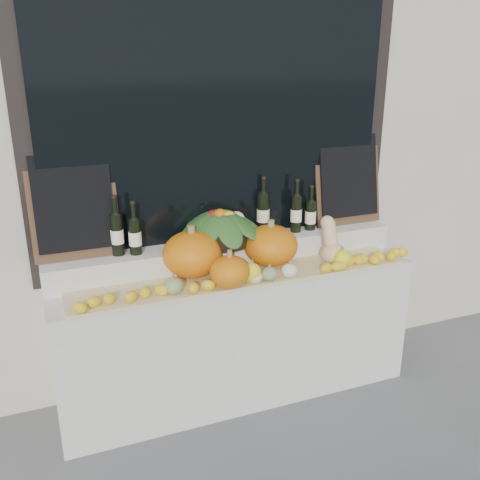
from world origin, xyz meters
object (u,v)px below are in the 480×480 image
object	(u,v)px
pumpkin_left	(192,254)
butternut_squash	(331,244)
pumpkin_right	(271,245)
wine_bottle_tall	(263,213)
produce_bowl	(220,226)

from	to	relation	value
pumpkin_left	butternut_squash	world-z (taller)	butternut_squash
pumpkin_right	wine_bottle_tall	bearing A→B (deg)	79.44
produce_bowl	wine_bottle_tall	distance (m)	0.33
pumpkin_left	produce_bowl	xyz separation A→B (m)	(0.23, 0.14, 0.11)
pumpkin_right	butternut_squash	world-z (taller)	butternut_squash
pumpkin_left	pumpkin_right	distance (m)	0.52
pumpkin_left	wine_bottle_tall	xyz separation A→B (m)	(0.56, 0.21, 0.14)
butternut_squash	wine_bottle_tall	world-z (taller)	wine_bottle_tall
pumpkin_left	butternut_squash	xyz separation A→B (m)	(0.89, -0.11, -0.02)
butternut_squash	wine_bottle_tall	bearing A→B (deg)	136.44
butternut_squash	wine_bottle_tall	xyz separation A→B (m)	(-0.34, 0.32, 0.16)
pumpkin_right	wine_bottle_tall	xyz separation A→B (m)	(0.04, 0.21, 0.15)
produce_bowl	wine_bottle_tall	bearing A→B (deg)	11.22
wine_bottle_tall	pumpkin_right	bearing A→B (deg)	-100.56
pumpkin_left	pumpkin_right	world-z (taller)	pumpkin_left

